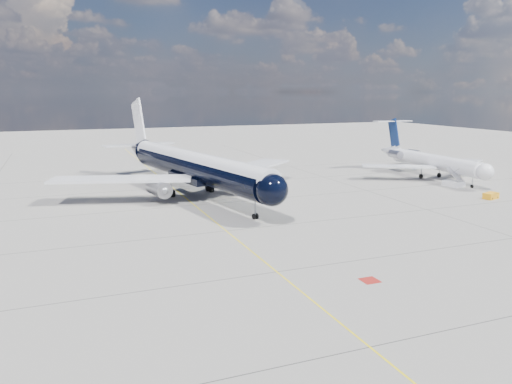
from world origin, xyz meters
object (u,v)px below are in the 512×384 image
at_px(main_airliner, 191,165).
at_px(boarding_stair, 454,183).
at_px(regional_jet, 428,160).
at_px(service_tug, 491,196).

relative_size(main_airliner, boarding_stair, 15.05).
bearing_deg(regional_jet, service_tug, -100.11).
xyz_separation_m(main_airliner, regional_jet, (47.21, -0.67, -1.29)).
xyz_separation_m(regional_jet, service_tug, (-4.50, -20.10, -2.99)).
relative_size(main_airliner, service_tug, 18.97).
bearing_deg(regional_jet, boarding_stair, -99.58).
height_order(regional_jet, service_tug, regional_jet).
distance_m(regional_jet, boarding_stair, 10.07).
bearing_deg(regional_jet, main_airliner, -178.31).
bearing_deg(main_airliner, regional_jet, -12.02).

